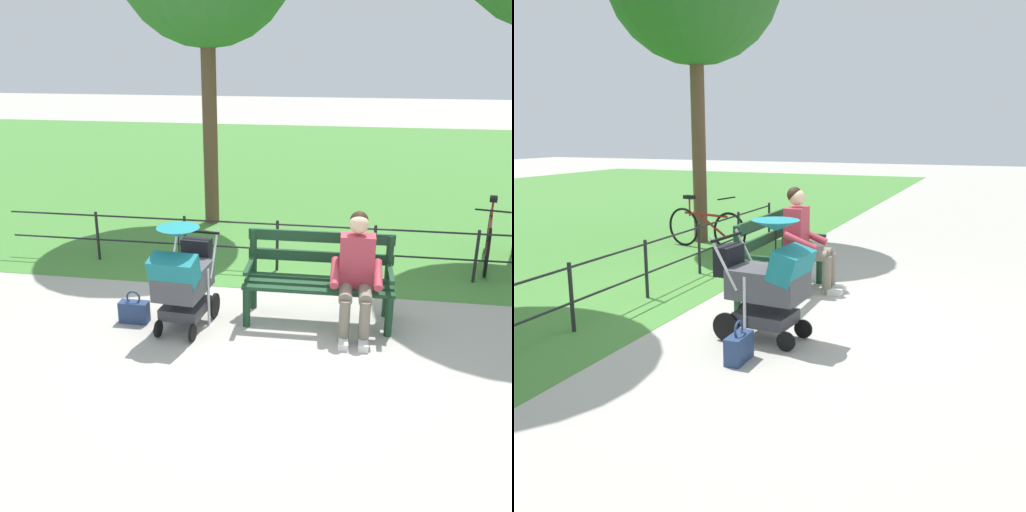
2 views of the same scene
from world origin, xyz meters
TOP-DOWN VIEW (x-y plane):
  - ground_plane at (0.00, 0.00)m, footprint 60.00×60.00m
  - park_bench at (-0.64, -0.12)m, footprint 1.61×0.62m
  - person_on_bench at (-1.04, 0.11)m, footprint 0.54×0.74m
  - stroller at (0.75, 0.36)m, footprint 0.58×0.93m
  - handbag at (1.33, 0.32)m, footprint 0.32×0.14m
  - park_fence at (-0.28, -1.50)m, footprint 7.66×0.04m
  - bicycle at (-2.84, -2.24)m, footprint 0.51×1.63m

SIDE VIEW (x-z plane):
  - ground_plane at x=0.00m, z-range 0.00..0.00m
  - handbag at x=1.33m, z-range -0.06..0.31m
  - bicycle at x=-2.84m, z-range -0.08..0.81m
  - park_fence at x=-0.28m, z-range 0.07..0.77m
  - park_bench at x=-0.64m, z-range 0.05..1.01m
  - stroller at x=0.75m, z-range 0.02..1.17m
  - person_on_bench at x=-1.04m, z-range 0.04..1.31m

